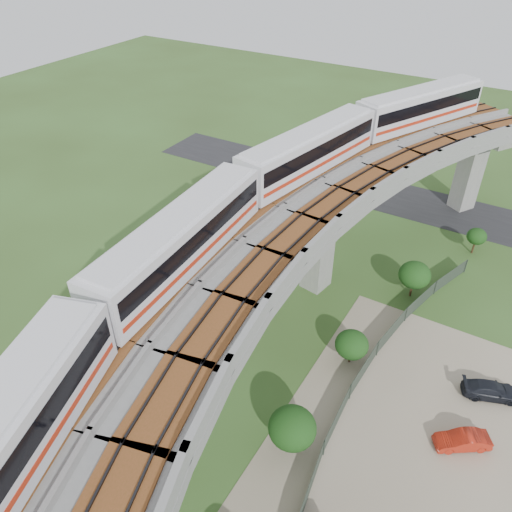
# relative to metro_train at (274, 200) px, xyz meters

# --- Properties ---
(ground) EXTENTS (160.00, 160.00, 0.00)m
(ground) POSITION_rel_metro_train_xyz_m (-0.42, -2.95, -12.31)
(ground) COLOR #354D1E
(ground) RESTS_ON ground
(dirt_lot) EXTENTS (18.00, 26.00, 0.04)m
(dirt_lot) POSITION_rel_metro_train_xyz_m (13.58, -4.95, -12.29)
(dirt_lot) COLOR gray
(dirt_lot) RESTS_ON ground
(asphalt_road) EXTENTS (60.00, 8.00, 0.03)m
(asphalt_road) POSITION_rel_metro_train_xyz_m (-0.42, 27.05, -12.29)
(asphalt_road) COLOR #232326
(asphalt_road) RESTS_ON ground
(viaduct) EXTENTS (19.58, 73.98, 11.40)m
(viaduct) POSITION_rel_metro_train_xyz_m (3.42, -2.95, -3.26)
(viaduct) COLOR #99968E
(viaduct) RESTS_ON ground
(metro_train) EXTENTS (12.01, 61.26, 3.64)m
(metro_train) POSITION_rel_metro_train_xyz_m (0.00, 0.00, 0.00)
(metro_train) COLOR silver
(metro_train) RESTS_ON ground
(fence) EXTENTS (3.87, 38.73, 1.50)m
(fence) POSITION_rel_metro_train_xyz_m (9.33, -2.95, -11.56)
(fence) COLOR #2D382D
(fence) RESTS_ON ground
(tree_0) EXTENTS (1.89, 1.89, 2.77)m
(tree_0) POSITION_rel_metro_train_xyz_m (11.77, 20.04, -10.35)
(tree_0) COLOR #382314
(tree_0) RESTS_ON ground
(tree_1) EXTENTS (2.76, 2.76, 3.51)m
(tree_1) POSITION_rel_metro_train_xyz_m (8.42, 10.37, -9.97)
(tree_1) COLOR #382314
(tree_1) RESTS_ON ground
(tree_2) EXTENTS (2.51, 2.51, 2.92)m
(tree_2) POSITION_rel_metro_train_xyz_m (6.73, 0.31, -10.46)
(tree_2) COLOR #382314
(tree_2) RESTS_ON ground
(tree_3) EXTENTS (3.02, 3.02, 3.57)m
(tree_3) POSITION_rel_metro_train_xyz_m (6.36, -8.60, -10.03)
(tree_3) COLOR #382314
(tree_3) RESTS_ON ground
(car_red) EXTENTS (3.62, 2.99, 1.16)m
(car_red) POSITION_rel_metro_train_xyz_m (15.66, -2.77, -11.69)
(car_red) COLOR #A11E0E
(car_red) RESTS_ON dirt_lot
(car_dark) EXTENTS (4.29, 2.95, 1.15)m
(car_dark) POSITION_rel_metro_train_xyz_m (16.52, 2.40, -11.69)
(car_dark) COLOR black
(car_dark) RESTS_ON dirt_lot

